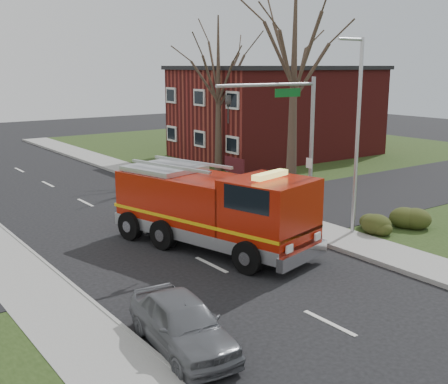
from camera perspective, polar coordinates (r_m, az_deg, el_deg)
ground at (r=21.11m, az=-1.30°, el=-7.42°), size 120.00×120.00×0.00m
sidewalk_right at (r=24.95m, az=10.52°, el=-4.25°), size 2.40×80.00×0.15m
sidewalk_left at (r=18.53m, az=-17.55°, el=-10.75°), size 2.40×80.00×0.15m
brick_building at (r=45.89m, az=5.47°, el=8.16°), size 15.40×10.40×7.25m
health_center_sign at (r=36.66m, az=1.06°, el=2.69°), size 0.12×2.00×1.40m
hedge_corner at (r=26.26m, az=16.38°, el=-2.56°), size 2.80×2.00×0.90m
bare_tree_near at (r=30.47m, az=7.14°, el=12.91°), size 6.00×6.00×12.00m
bare_tree_far at (r=38.42m, az=-0.58°, el=11.57°), size 5.25×5.25×10.50m
traffic_signal_mast at (r=24.39m, az=6.78°, el=6.61°), size 5.29×0.18×6.80m
streetlight_pole at (r=24.41m, az=13.33°, el=5.99°), size 1.48×0.16×8.40m
fire_engine at (r=22.57m, az=-0.99°, el=-1.90°), size 5.01×9.07×3.47m
parked_car_maroon at (r=15.05m, az=-4.25°, el=-13.13°), size 2.18×4.39×1.44m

